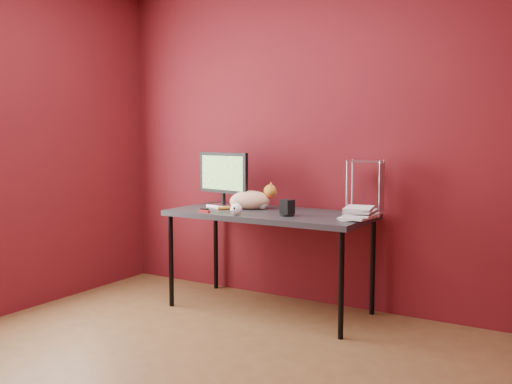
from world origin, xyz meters
The scene contains 11 objects.
room centered at (0.00, 0.00, 1.45)m, with size 3.52×3.52×2.61m.
desk centered at (-0.15, 1.37, 0.70)m, with size 1.50×0.70×0.75m.
monitor centered at (-0.61, 1.44, 0.99)m, with size 0.50×0.20×0.43m.
cat centered at (-0.35, 1.43, 0.82)m, with size 0.39×0.32×0.21m.
skull_mug centered at (-0.26, 1.09, 0.79)m, with size 0.09×0.09×0.08m.
speaker centered at (0.07, 1.24, 0.80)m, with size 0.10×0.10×0.12m.
book_stack centered at (0.48, 1.34, 1.24)m, with size 0.23×0.28×0.99m.
wire_rack centered at (0.52, 1.57, 0.95)m, with size 0.26×0.22×0.39m.
pocket_knife centered at (-0.54, 1.08, 0.76)m, with size 0.09×0.02×0.02m, color maroon.
black_gadget centered at (-0.57, 1.13, 0.76)m, with size 0.05×0.03×0.03m, color black.
washer centered at (-0.47, 1.16, 0.75)m, with size 0.04×0.04×0.00m, color #A7A7AC.
Camera 1 is at (1.92, -2.29, 1.32)m, focal length 40.00 mm.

